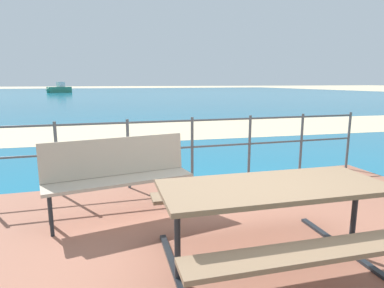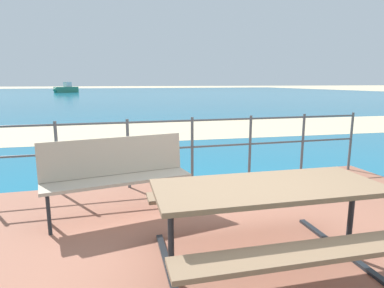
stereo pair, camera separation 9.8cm
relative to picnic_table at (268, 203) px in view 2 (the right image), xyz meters
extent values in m
plane|color=beige|center=(0.02, 0.10, -0.65)|extent=(240.00, 240.00, 0.00)
cube|color=#935B47|center=(0.02, 0.10, -0.62)|extent=(6.40, 5.20, 0.06)
cube|color=#196B8E|center=(0.02, 40.10, -0.64)|extent=(90.00, 90.00, 0.01)
cube|color=beige|center=(0.02, 8.65, -0.64)|extent=(54.14, 6.65, 0.01)
cube|color=#7A6047|center=(0.00, 0.00, 0.13)|extent=(1.90, 0.83, 0.04)
cube|color=#7A6047|center=(-0.02, -0.62, -0.11)|extent=(1.88, 0.32, 0.04)
cube|color=#7A6047|center=(0.02, 0.62, -0.11)|extent=(1.88, 0.32, 0.04)
cylinder|color=#1E2328|center=(-0.82, 0.03, -0.23)|extent=(0.05, 0.05, 0.72)
cube|color=#1E2328|center=(-0.82, 0.03, -0.57)|extent=(0.11, 1.50, 0.03)
cylinder|color=#1E2328|center=(0.82, -0.03, -0.23)|extent=(0.05, 0.05, 0.72)
cube|color=#1E2328|center=(0.82, -0.03, -0.57)|extent=(0.11, 1.50, 0.03)
cube|color=tan|center=(-1.16, 1.42, -0.13)|extent=(1.73, 0.69, 0.04)
cube|color=tan|center=(-1.19, 1.59, 0.11)|extent=(1.67, 0.36, 0.45)
cylinder|color=#1E2328|center=(-1.88, 1.13, -0.36)|extent=(0.04, 0.04, 0.45)
cylinder|color=#1E2328|center=(-1.94, 1.43, -0.36)|extent=(0.04, 0.04, 0.45)
cylinder|color=#1E2328|center=(-0.38, 1.40, -0.36)|extent=(0.04, 0.04, 0.45)
cylinder|color=#1E2328|center=(-0.43, 1.70, -0.36)|extent=(0.04, 0.04, 0.45)
cylinder|color=#4C5156|center=(-1.95, 2.49, -0.07)|extent=(0.04, 0.04, 1.04)
cylinder|color=#4C5156|center=(-0.96, 2.49, -0.07)|extent=(0.04, 0.04, 1.04)
cylinder|color=#4C5156|center=(0.02, 2.49, -0.07)|extent=(0.04, 0.04, 1.04)
cylinder|color=#4C5156|center=(1.00, 2.49, -0.07)|extent=(0.04, 0.04, 1.04)
cylinder|color=#4C5156|center=(1.99, 2.49, -0.07)|extent=(0.04, 0.04, 1.04)
cylinder|color=#4C5156|center=(2.97, 2.49, -0.07)|extent=(0.04, 0.04, 1.04)
cylinder|color=#4C5156|center=(0.02, 2.49, 0.40)|extent=(5.90, 0.03, 0.03)
cylinder|color=#4C5156|center=(0.02, 2.49, -0.02)|extent=(5.90, 0.03, 0.03)
cube|color=#338466|center=(-6.79, 51.05, -0.21)|extent=(3.49, 2.98, 0.86)
cube|color=silver|center=(-6.58, 51.20, 0.59)|extent=(1.26, 1.26, 0.74)
cone|color=#338466|center=(-8.37, 49.91, -0.21)|extent=(0.86, 0.92, 0.77)
camera|label=1|loc=(-1.36, -2.27, 0.99)|focal=30.34mm
camera|label=2|loc=(-1.27, -2.30, 0.99)|focal=30.34mm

